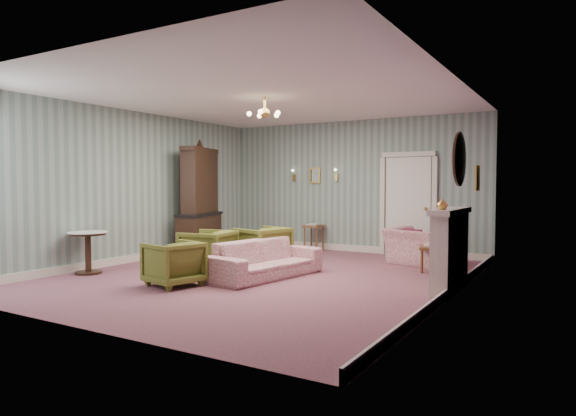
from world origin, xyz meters
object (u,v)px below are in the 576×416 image
Objects in this scene: olive_chair_b at (208,249)px; side_table_black at (449,260)px; wingback_chair at (418,240)px; pedestal_table at (88,253)px; olive_chair_c at (262,245)px; coffee_table at (434,257)px; sofa_chintz at (265,253)px; fireplace at (450,249)px; olive_chair_a at (174,261)px; dresser at (199,198)px.

olive_chair_b is 1.31× the size of side_table_black.
side_table_black is (0.83, -1.15, -0.15)m from wingback_chair.
pedestal_table is at bearing -64.81° from olive_chair_b.
coffee_table is at bearing 132.00° from olive_chair_c.
fireplace is at bearing -70.19° from sofa_chintz.
coffee_table is (2.93, 3.34, -0.15)m from olive_chair_a.
wingback_chair is (2.52, 3.80, 0.09)m from olive_chair_a.
olive_chair_b is 1.08m from sofa_chintz.
coffee_table is (2.70, 1.34, -0.19)m from olive_chair_c.
fireplace is (3.57, 1.77, 0.21)m from olive_chair_a.
olive_chair_c is 0.40× the size of sofa_chintz.
dresser is 2.80× the size of coffee_table.
wingback_chair reaches higher than olive_chair_c.
fireplace is at bearing -76.62° from side_table_black.
side_table_black is (-0.21, 0.88, -0.28)m from fireplace.
olive_chair_c is at bearing -168.19° from side_table_black.
olive_chair_a is 1.20× the size of side_table_black.
wingback_chair is 1.43m from side_table_black.
side_table_black is (2.57, 1.40, -0.10)m from sofa_chintz.
dresser reaches higher than wingback_chair.
wingback_chair is at bearing 124.78° from olive_chair_b.
sofa_chintz is 2.37× the size of coffee_table.
fireplace reaches higher than pedestal_table.
side_table_black is (0.42, -0.69, 0.08)m from coffee_table.
dresser is (-1.65, 1.72, 0.81)m from olive_chair_b.
coffee_table is (0.41, -0.46, -0.23)m from wingback_chair.
pedestal_table is (-5.51, -1.75, -0.22)m from fireplace.
pedestal_table is at bearing -32.07° from olive_chair_c.
fireplace reaches higher than coffee_table.
coffee_table is at bearing 112.01° from fireplace.
wingback_chair is 0.66m from coffee_table.
side_table_black reaches higher than coffee_table.
olive_chair_c is 3.19m from side_table_black.
olive_chair_c reaches higher than sofa_chintz.
dresser is 5.65m from fireplace.
side_table_black is at bearing 103.97° from olive_chair_b.
wingback_chair is (2.82, 2.67, 0.05)m from olive_chair_b.
sofa_chintz reaches higher than pedestal_table.
olive_chair_c is at bearing 54.29° from wingback_chair.
olive_chair_c reaches higher than olive_chair_b.
olive_chair_c is (0.53, 0.87, 0.01)m from olive_chair_b.
dresser is 5.38m from side_table_black.
olive_chair_a is 1.48m from sofa_chintz.
fireplace is 1.73m from coffee_table.
olive_chair_a is 3.99m from fireplace.
side_table_black is 5.92m from pedestal_table.
sofa_chintz is at bearing 87.91° from olive_chair_b.
wingback_chair is at bearing 143.79° from olive_chair_c.
coffee_table is at bearing 34.24° from pedestal_table.
olive_chair_c is 0.79× the size of wingback_chair.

